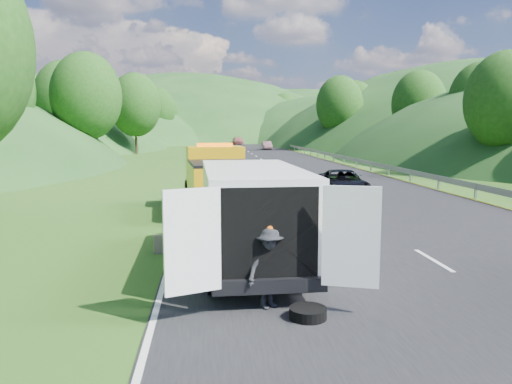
{
  "coord_description": "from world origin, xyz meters",
  "views": [
    {
      "loc": [
        -2.88,
        -14.26,
        3.49
      ],
      "look_at": [
        -1.25,
        2.54,
        1.3
      ],
      "focal_mm": 35.0,
      "sensor_mm": 36.0,
      "label": 1
    }
  ],
  "objects": [
    {
      "name": "woman",
      "position": [
        -3.37,
        1.43,
        0.0
      ],
      "size": [
        0.41,
        0.55,
        1.47
      ],
      "primitive_type": "imported",
      "rotation": [
        0.0,
        0.0,
        1.53
      ],
      "color": "white",
      "rests_on": "ground"
    },
    {
      "name": "road_surface",
      "position": [
        3.0,
        40.0,
        0.01
      ],
      "size": [
        14.0,
        200.0,
        0.02
      ],
      "primitive_type": "cube",
      "color": "black",
      "rests_on": "ground"
    },
    {
      "name": "worker",
      "position": [
        -1.74,
        -5.01,
        0.0
      ],
      "size": [
        1.19,
        1.06,
        1.6
      ],
      "primitive_type": "imported",
      "rotation": [
        0.0,
        0.0,
        0.58
      ],
      "color": "black",
      "rests_on": "ground"
    },
    {
      "name": "dist_car_a",
      "position": [
        0.41,
        49.14,
        0.0
      ],
      "size": [
        1.51,
        3.76,
        1.28
      ],
      "primitive_type": "imported",
      "color": "#4F4E53",
      "rests_on": "ground"
    },
    {
      "name": "tow_truck",
      "position": [
        -2.46,
        6.35,
        1.38
      ],
      "size": [
        3.05,
        6.77,
        2.82
      ],
      "rotation": [
        0.0,
        0.0,
        0.1
      ],
      "color": "black",
      "rests_on": "ground"
    },
    {
      "name": "guardrail",
      "position": [
        10.3,
        52.5,
        0.0
      ],
      "size": [
        0.06,
        140.0,
        1.52
      ],
      "primitive_type": "cube",
      "color": "gray",
      "rests_on": "ground"
    },
    {
      "name": "white_van",
      "position": [
        -1.82,
        -2.05,
        1.43
      ],
      "size": [
        3.9,
        7.16,
        2.52
      ],
      "rotation": [
        0.0,
        0.0,
        0.03
      ],
      "color": "black",
      "rests_on": "ground"
    },
    {
      "name": "spare_tire",
      "position": [
        -1.09,
        -5.64,
        0.0
      ],
      "size": [
        0.69,
        0.69,
        0.2
      ],
      "primitive_type": "cylinder",
      "color": "black",
      "rests_on": "ground"
    },
    {
      "name": "dist_car_c",
      "position": [
        3.44,
        88.47,
        0.0
      ],
      "size": [
        2.1,
        5.17,
        1.5
      ],
      "primitive_type": "imported",
      "color": "#A15550",
      "rests_on": "ground"
    },
    {
      "name": "suitcase",
      "position": [
        -4.24,
        -0.49,
        0.26
      ],
      "size": [
        0.35,
        0.24,
        0.52
      ],
      "primitive_type": "cube",
      "rotation": [
        0.0,
        0.0,
        0.2
      ],
      "color": "#645E4B",
      "rests_on": "ground"
    },
    {
      "name": "passing_suv",
      "position": [
        3.87,
        10.22,
        0.0
      ],
      "size": [
        2.72,
        5.02,
        1.34
      ],
      "primitive_type": "imported",
      "rotation": [
        0.0,
        0.0,
        -0.11
      ],
      "color": "black",
      "rests_on": "ground"
    },
    {
      "name": "tree_line_left",
      "position": [
        -19.0,
        60.0,
        0.0
      ],
      "size": [
        14.0,
        140.0,
        14.0
      ],
      "primitive_type": null,
      "color": "#29581A",
      "rests_on": "ground"
    },
    {
      "name": "hills_backdrop",
      "position": [
        6.5,
        134.7,
        0.0
      ],
      "size": [
        201.0,
        288.6,
        44.0
      ],
      "primitive_type": null,
      "color": "#2D5B23",
      "rests_on": "ground"
    },
    {
      "name": "tree_line_right",
      "position": [
        23.0,
        60.0,
        0.0
      ],
      "size": [
        14.0,
        140.0,
        14.0
      ],
      "primitive_type": null,
      "color": "#29581A",
      "rests_on": "ground"
    },
    {
      "name": "child",
      "position": [
        -1.91,
        -0.83,
        0.0
      ],
      "size": [
        0.63,
        0.58,
        1.03
      ],
      "primitive_type": "imported",
      "rotation": [
        0.0,
        0.0,
        -0.5
      ],
      "color": "tan",
      "rests_on": "ground"
    },
    {
      "name": "ground",
      "position": [
        0.0,
        0.0,
        0.0
      ],
      "size": [
        320.0,
        320.0,
        0.0
      ],
      "primitive_type": "plane",
      "color": "#38661E",
      "rests_on": "ground"
    },
    {
      "name": "dist_car_b",
      "position": [
        6.49,
        64.61,
        0.0
      ],
      "size": [
        1.38,
        3.97,
        1.31
      ],
      "primitive_type": "imported",
      "color": "#785056",
      "rests_on": "ground"
    },
    {
      "name": "dist_car_d",
      "position": [
        2.43,
        103.48,
        0.0
      ],
      "size": [
        1.51,
        3.76,
        1.28
      ],
      "primitive_type": "imported",
      "color": "slate",
      "rests_on": "ground"
    }
  ]
}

